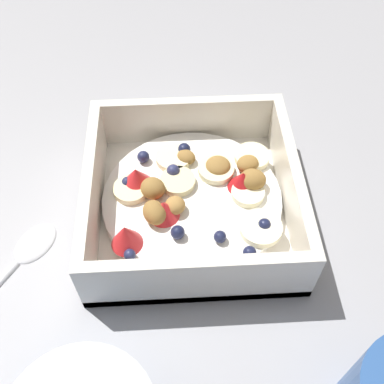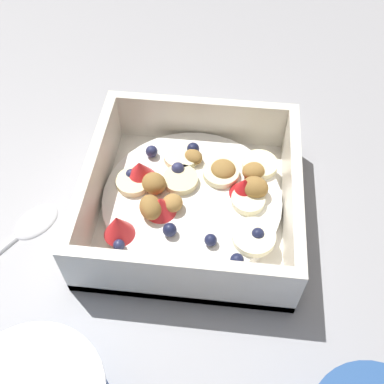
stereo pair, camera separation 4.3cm
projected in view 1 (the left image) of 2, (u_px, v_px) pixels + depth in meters
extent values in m
plane|color=#9E9EA3|center=(201.00, 197.00, 0.46)|extent=(2.40, 2.40, 0.00)
cube|color=white|center=(192.00, 208.00, 0.45)|extent=(0.20, 0.20, 0.01)
cube|color=white|center=(187.00, 123.00, 0.48)|extent=(0.20, 0.01, 0.06)
cube|color=white|center=(198.00, 280.00, 0.37)|extent=(0.20, 0.01, 0.06)
cube|color=white|center=(289.00, 187.00, 0.43)|extent=(0.01, 0.18, 0.06)
cube|color=white|center=(93.00, 195.00, 0.42)|extent=(0.01, 0.18, 0.06)
cylinder|color=white|center=(192.00, 200.00, 0.44)|extent=(0.17, 0.17, 0.01)
cylinder|color=#F4EAB7|center=(252.00, 157.00, 0.46)|extent=(0.04, 0.04, 0.01)
cylinder|color=#F7EFC6|center=(261.00, 228.00, 0.41)|extent=(0.05, 0.05, 0.01)
cylinder|color=beige|center=(178.00, 184.00, 0.44)|extent=(0.05, 0.05, 0.01)
cylinder|color=#F7EFC6|center=(248.00, 193.00, 0.43)|extent=(0.04, 0.04, 0.01)
cylinder|color=#F4EAB7|center=(216.00, 170.00, 0.45)|extent=(0.04, 0.04, 0.01)
cylinder|color=#F4EAB7|center=(173.00, 158.00, 0.46)|extent=(0.05, 0.05, 0.01)
cylinder|color=beige|center=(131.00, 189.00, 0.43)|extent=(0.04, 0.04, 0.01)
cone|color=red|center=(126.00, 235.00, 0.39)|extent=(0.04, 0.04, 0.03)
cone|color=red|center=(242.00, 180.00, 0.43)|extent=(0.04, 0.04, 0.02)
cone|color=red|center=(136.00, 181.00, 0.43)|extent=(0.04, 0.04, 0.02)
cone|color=red|center=(164.00, 209.00, 0.41)|extent=(0.03, 0.03, 0.02)
sphere|color=navy|center=(173.00, 171.00, 0.44)|extent=(0.01, 0.01, 0.01)
sphere|color=#23284C|center=(143.00, 157.00, 0.46)|extent=(0.01, 0.01, 0.01)
sphere|color=#191E3D|center=(250.00, 253.00, 0.39)|extent=(0.01, 0.01, 0.01)
sphere|color=#23284C|center=(127.00, 181.00, 0.44)|extent=(0.01, 0.01, 0.01)
sphere|color=#191E3D|center=(264.00, 225.00, 0.41)|extent=(0.01, 0.01, 0.01)
sphere|color=#191E3D|center=(184.00, 149.00, 0.46)|extent=(0.01, 0.01, 0.01)
sphere|color=#23284C|center=(130.00, 255.00, 0.39)|extent=(0.01, 0.01, 0.01)
sphere|color=#191E3D|center=(178.00, 232.00, 0.40)|extent=(0.01, 0.01, 0.01)
sphere|color=#191E3D|center=(220.00, 237.00, 0.40)|extent=(0.01, 0.01, 0.01)
ellipsoid|color=olive|center=(253.00, 179.00, 0.43)|extent=(0.03, 0.03, 0.02)
ellipsoid|color=olive|center=(154.00, 212.00, 0.41)|extent=(0.03, 0.03, 0.02)
ellipsoid|color=olive|center=(248.00, 164.00, 0.45)|extent=(0.03, 0.03, 0.01)
ellipsoid|color=olive|center=(153.00, 188.00, 0.43)|extent=(0.03, 0.03, 0.02)
ellipsoid|color=#AD7F42|center=(175.00, 205.00, 0.42)|extent=(0.03, 0.03, 0.01)
ellipsoid|color=olive|center=(186.00, 157.00, 0.45)|extent=(0.03, 0.03, 0.01)
ellipsoid|color=olive|center=(218.00, 166.00, 0.45)|extent=(0.03, 0.03, 0.01)
ellipsoid|color=silver|center=(34.00, 241.00, 0.42)|extent=(0.05, 0.06, 0.01)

